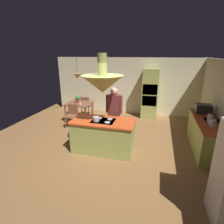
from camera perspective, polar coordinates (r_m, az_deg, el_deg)
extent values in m
plane|color=olive|center=(5.55, -2.08, -11.04)|extent=(8.16, 8.16, 0.00)
cube|color=beige|center=(8.33, 4.68, 8.27)|extent=(6.80, 0.10, 2.55)
cube|color=#A8B259|center=(5.17, -2.77, -7.79)|extent=(1.72, 0.82, 0.89)
cube|color=#D14C1E|center=(4.99, -2.86, -2.98)|extent=(1.78, 0.88, 0.04)
cube|color=black|center=(4.98, -2.86, -2.82)|extent=(0.64, 0.52, 0.01)
cylinder|color=#B2B2B7|center=(4.91, -5.10, -3.01)|extent=(0.15, 0.15, 0.02)
cylinder|color=#B2B2B7|center=(4.82, -1.50, -3.37)|extent=(0.15, 0.15, 0.02)
cylinder|color=#B2B2B7|center=(5.14, -4.13, -1.99)|extent=(0.15, 0.15, 0.02)
cylinder|color=#B2B2B7|center=(5.05, -0.69, -2.31)|extent=(0.15, 0.15, 0.02)
cube|color=#A8B259|center=(5.88, 27.57, -6.67)|extent=(0.62, 2.12, 0.89)
cube|color=#D14C1E|center=(5.71, 28.25, -2.42)|extent=(0.66, 2.16, 0.04)
cube|color=#B2B2B7|center=(5.77, 29.65, -3.08)|extent=(0.48, 0.36, 0.16)
cube|color=#A8B259|center=(7.86, 12.08, 5.74)|extent=(0.66, 0.62, 2.12)
cube|color=black|center=(7.53, 12.07, 7.05)|extent=(0.60, 0.04, 0.44)
cube|color=black|center=(7.63, 11.84, 3.52)|extent=(0.60, 0.04, 0.44)
cube|color=brown|center=(7.50, -10.49, 2.70)|extent=(1.00, 0.92, 0.04)
cylinder|color=brown|center=(7.46, -14.69, -0.73)|extent=(0.06, 0.06, 0.72)
cylinder|color=brown|center=(7.09, -8.42, -1.34)|extent=(0.06, 0.06, 0.72)
cylinder|color=brown|center=(8.14, -11.99, 1.05)|extent=(0.06, 0.06, 0.72)
cylinder|color=brown|center=(7.79, -6.15, 0.58)|extent=(0.06, 0.06, 0.72)
cylinder|color=tan|center=(5.79, -0.22, -4.99)|extent=(0.14, 0.14, 0.86)
cylinder|color=tan|center=(5.75, 1.52, -5.16)|extent=(0.14, 0.14, 0.86)
cube|color=brown|center=(5.51, 0.68, 2.21)|extent=(0.36, 0.22, 0.66)
cylinder|color=brown|center=(5.56, -1.53, 2.69)|extent=(0.09, 0.09, 0.56)
cylinder|color=brown|center=(5.45, 2.92, 2.38)|extent=(0.09, 0.09, 0.56)
sphere|color=tan|center=(5.41, 0.69, 6.65)|extent=(0.23, 0.23, 0.23)
cone|color=#A8B259|center=(4.71, -3.06, 8.95)|extent=(1.10, 1.10, 0.45)
cylinder|color=#A8B259|center=(4.65, -3.16, 15.04)|extent=(0.24, 0.24, 0.55)
cone|color=#E0B266|center=(7.28, -11.01, 11.21)|extent=(0.32, 0.32, 0.22)
cylinder|color=black|center=(7.24, -11.21, 14.43)|extent=(0.01, 0.01, 0.60)
cube|color=brown|center=(6.94, -12.96, -1.36)|extent=(0.40, 0.40, 0.04)
cube|color=brown|center=(7.02, -12.43, 0.81)|extent=(0.40, 0.04, 0.42)
cylinder|color=brown|center=(6.95, -14.72, -3.43)|extent=(0.04, 0.04, 0.43)
cylinder|color=brown|center=(6.80, -12.20, -3.74)|extent=(0.04, 0.04, 0.43)
cylinder|color=brown|center=(7.23, -13.43, -2.48)|extent=(0.04, 0.04, 0.43)
cylinder|color=brown|center=(7.08, -10.99, -2.75)|extent=(0.04, 0.04, 0.43)
cube|color=brown|center=(8.25, -8.17, 2.08)|extent=(0.40, 0.40, 0.04)
cube|color=brown|center=(8.03, -8.73, 3.24)|extent=(0.40, 0.04, 0.42)
cylinder|color=brown|center=(8.40, -6.59, 0.85)|extent=(0.04, 0.04, 0.43)
cylinder|color=brown|center=(8.53, -8.72, 1.02)|extent=(0.04, 0.04, 0.43)
cylinder|color=brown|center=(8.10, -7.45, 0.15)|extent=(0.04, 0.04, 0.43)
cylinder|color=brown|center=(8.23, -9.64, 0.33)|extent=(0.04, 0.04, 0.43)
cylinder|color=#99382D|center=(7.53, -10.91, 3.37)|extent=(0.14, 0.14, 0.12)
sphere|color=#2D722D|center=(7.49, -10.97, 4.40)|extent=(0.20, 0.20, 0.20)
cylinder|color=white|center=(7.22, -10.22, 2.64)|extent=(0.07, 0.07, 0.09)
cylinder|color=silver|center=(5.19, 29.69, -3.21)|extent=(0.13, 0.13, 0.20)
cylinder|color=silver|center=(5.36, 29.19, -2.80)|extent=(0.12, 0.12, 0.14)
cylinder|color=silver|center=(5.52, 28.83, -1.77)|extent=(0.12, 0.12, 0.22)
cube|color=#232326|center=(6.26, 27.23, 0.96)|extent=(0.46, 0.36, 0.28)
cylinder|color=#B2B2B7|center=(4.88, -5.12, -2.24)|extent=(0.18, 0.18, 0.12)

